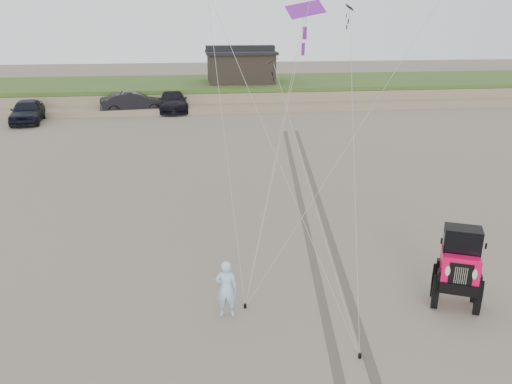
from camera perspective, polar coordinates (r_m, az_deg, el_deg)
ground at (r=13.60m, az=6.02°, el=-14.46°), size 160.00×160.00×0.00m
dune_ridge at (r=49.00m, az=-4.21°, el=11.41°), size 160.00×14.25×1.73m
cabin at (r=48.39m, az=-1.81°, el=14.24°), size 6.40×5.40×3.35m
truck_a at (r=41.72m, az=-24.69°, el=8.40°), size 2.57×5.28×1.74m
truck_b at (r=42.83m, az=-13.74°, el=9.88°), size 5.67×2.69×1.80m
truck_c at (r=43.50m, az=-9.50°, el=10.24°), size 2.73×5.98×1.70m
jeep at (r=14.75m, az=22.07°, el=-8.94°), size 3.93×5.31×1.82m
man at (r=13.35m, az=-3.40°, el=-10.99°), size 0.65×0.49×1.61m
stake_main at (r=14.03m, az=-1.25°, el=-12.88°), size 0.08×0.08×0.12m
stake_aux at (r=12.51m, az=11.78°, el=-17.86°), size 0.08×0.08×0.12m
tire_tracks at (r=20.96m, az=6.35°, el=-1.85°), size 5.22×29.74×0.01m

